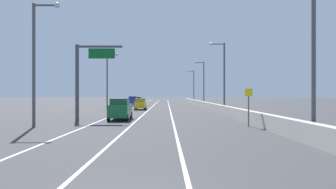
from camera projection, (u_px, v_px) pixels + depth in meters
ground_plane at (163, 105)px, 70.02m from camera, size 320.00×320.00×0.00m
lane_stripe_left at (136, 106)px, 60.99m from camera, size 0.16×130.00×0.00m
lane_stripe_center at (153, 106)px, 61.01m from camera, size 0.16×130.00×0.00m
lane_stripe_right at (169, 106)px, 61.03m from camera, size 0.16×130.00×0.00m
jersey_barrier_right at (212, 107)px, 46.08m from camera, size 0.60×120.00×1.10m
overhead_sign_gantry at (85, 72)px, 28.38m from camera, size 4.68×0.36×7.50m
speed_advisory_sign at (249, 104)px, 22.45m from camera, size 0.60×0.11×3.00m
lamp_post_right_near at (309, 41)px, 16.19m from camera, size 2.14×0.44×9.66m
lamp_post_right_second at (222, 72)px, 39.16m from camera, size 2.14×0.44×9.66m
lamp_post_right_third at (203, 80)px, 62.14m from camera, size 2.14×0.44×9.66m
lamp_post_right_fourth at (193, 84)px, 85.12m from camera, size 2.14×0.44×9.66m
lamp_post_left_near at (37, 55)px, 22.08m from camera, size 2.14×0.44×9.66m
lamp_post_left_mid at (109, 77)px, 49.65m from camera, size 2.14×0.44×9.66m
car_black_0 at (138, 101)px, 72.14m from camera, size 1.93×4.29×1.86m
car_blue_1 at (133, 101)px, 61.12m from camera, size 1.85×4.39×2.11m
car_green_2 at (120, 109)px, 28.42m from camera, size 2.03×4.58×2.14m
car_gray_3 at (120, 104)px, 46.76m from camera, size 1.93×4.16×1.90m
car_yellow_4 at (140, 104)px, 47.27m from camera, size 1.83×4.21×1.89m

